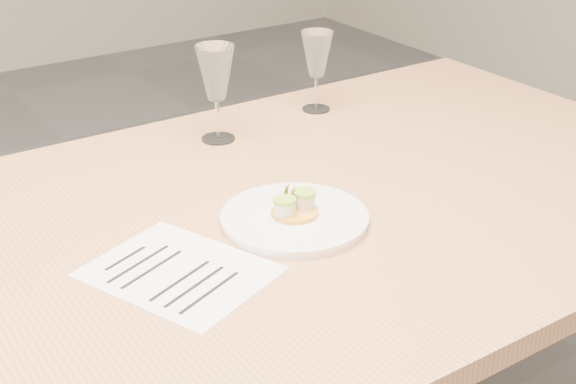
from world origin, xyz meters
TOP-DOWN VIEW (x-y plane):
  - dining_table at (0.00, 0.00)m, footprint 2.40×1.00m
  - dinner_plate at (0.30, -0.06)m, footprint 0.25×0.25m
  - recipe_sheet at (0.07, -0.09)m, footprint 0.29×0.32m
  - wine_glass_2 at (0.38, 0.33)m, footprint 0.08×0.08m
  - wine_glass_3 at (0.65, 0.36)m, footprint 0.07×0.07m

SIDE VIEW (x-z plane):
  - dining_table at x=0.00m, z-range 0.31..1.06m
  - recipe_sheet at x=0.07m, z-range 0.75..0.75m
  - dinner_plate at x=0.30m, z-range 0.73..0.80m
  - wine_glass_3 at x=0.65m, z-range 0.79..0.97m
  - wine_glass_2 at x=0.38m, z-range 0.79..0.99m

